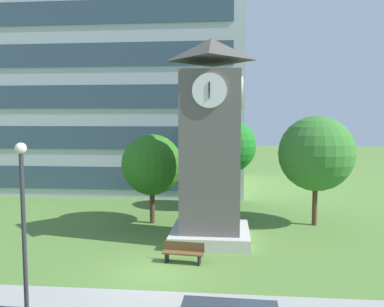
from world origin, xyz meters
name	(u,v)px	position (x,y,z in m)	size (l,w,h in m)	color
ground_plane	(153,273)	(0.00, 0.00, 0.00)	(160.00, 160.00, 0.00)	#567F38
kerb_strip	(140,301)	(0.00, -2.45, 0.00)	(120.00, 1.60, 0.01)	#9E9E99
office_building	(128,101)	(-6.59, 21.51, 8.00)	(21.53, 13.97, 16.00)	#B7BCC6
clock_tower	(211,152)	(2.10, 4.54, 4.55)	(3.95, 3.95, 10.21)	#605B56
park_bench	(183,252)	(1.07, 1.25, 0.46)	(1.84, 0.69, 0.88)	brown
street_lamp	(23,207)	(-3.46, -3.53, 3.43)	(0.36, 0.36, 5.47)	#333338
tree_near_tower	(316,154)	(8.07, 8.00, 4.23)	(4.37, 4.37, 6.43)	#513823
tree_streetside	(230,146)	(3.09, 11.55, 4.38)	(3.60, 3.60, 6.21)	#513823
tree_by_building	(152,165)	(-1.54, 7.56, 3.53)	(3.61, 3.61, 5.34)	#513823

